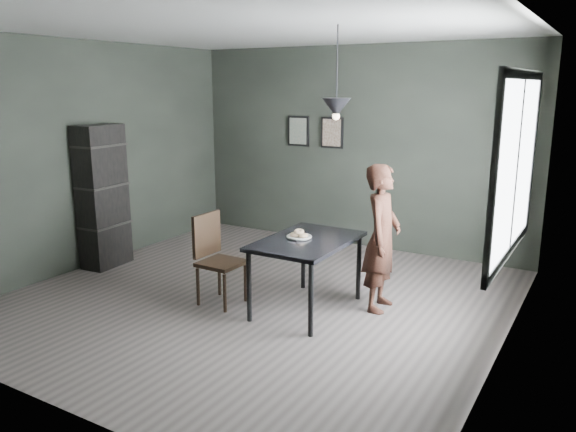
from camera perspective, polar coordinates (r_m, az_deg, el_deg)
The scene contains 13 objects.
ground at distance 6.17m, azimuth -3.07°, elevation -8.34°, with size 5.00×5.00×0.00m, color #37312F.
back_wall at distance 7.98m, azimuth 6.85°, elevation 6.89°, with size 5.00×0.10×2.80m, color black.
ceiling at distance 5.76m, azimuth -3.43°, elevation 18.53°, with size 5.00×5.00×0.02m.
window_assembly at distance 5.06m, azimuth 22.18°, elevation 4.73°, with size 0.04×1.96×1.56m.
cafe_table at distance 5.65m, azimuth 1.93°, elevation -3.14°, with size 0.80×1.20×0.75m.
white_plate at distance 5.68m, azimuth 1.13°, elevation -2.19°, with size 0.23×0.23×0.01m, color white.
donut_pile at distance 5.67m, azimuth 1.13°, elevation -1.83°, with size 0.19×0.14×0.08m.
woman at distance 5.75m, azimuth 9.51°, elevation -2.22°, with size 0.55×0.36×1.50m, color black.
wood_chair at distance 5.94m, azimuth -7.46°, elevation -3.72°, with size 0.42×0.42×0.96m.
shelf_unit at distance 7.41m, azimuth -18.32°, elevation 1.87°, with size 0.34×0.60×1.79m, color black.
pendant_lamp at distance 5.41m, azimuth 4.93°, elevation 10.92°, with size 0.28×0.28×0.86m.
framed_print_left at distance 8.34m, azimuth 1.07°, elevation 8.62°, with size 0.34×0.04×0.44m.
framed_print_right at distance 8.08m, azimuth 4.50°, elevation 8.44°, with size 0.34×0.04×0.44m.
Camera 1 is at (3.20, -4.77, 2.25)m, focal length 35.00 mm.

